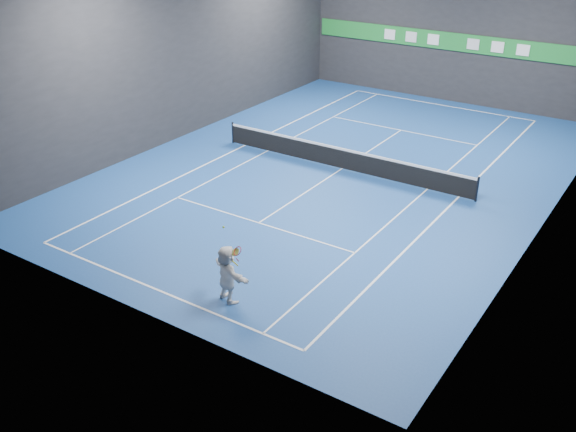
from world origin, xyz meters
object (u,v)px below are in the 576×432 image
Objects in this scene: tennis_ball at (223,227)px; tennis_net at (342,158)px; player at (227,274)px; tennis_racket at (237,253)px.

tennis_ball is 0.01× the size of tennis_net.
tennis_ball is at bearing -12.18° from player.
tennis_ball is 0.10× the size of tennis_racket.
tennis_ball reaches higher than player.
tennis_racket is at bearing -76.68° from tennis_net.
tennis_racket is at bearing -150.86° from player.
tennis_net is at bearing 103.32° from tennis_racket.
tennis_ball reaches higher than tennis_racket.
tennis_racket is (0.50, -0.04, -0.69)m from tennis_ball.
player is 1.52m from tennis_ball.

